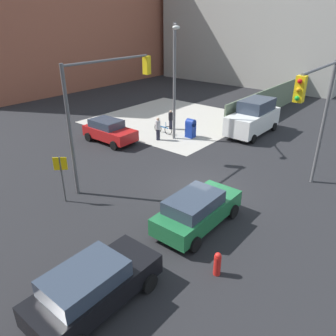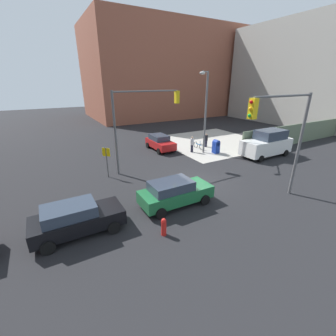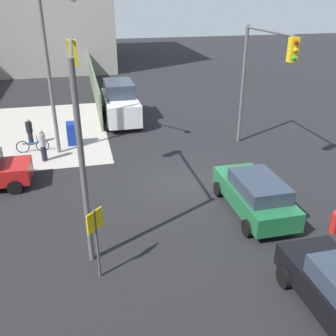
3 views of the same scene
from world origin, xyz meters
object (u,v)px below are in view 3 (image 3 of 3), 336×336
at_px(fire_hydrant, 334,221).
at_px(pedestrian_crossing, 43,145).
at_px(traffic_signal_se_corner, 260,68).
at_px(hatchback_green, 255,194).
at_px(van_white_delivery, 120,103).
at_px(street_lamp_corner, 52,66).
at_px(traffic_signal_nw_corner, 77,104).
at_px(pedestrian_waiting, 30,131).
at_px(mailbox_blue, 73,132).
at_px(bicycle_leaning_on_fence, 33,146).

bearing_deg(fire_hydrant, pedestrian_crossing, 49.31).
height_order(traffic_signal_se_corner, hatchback_green, traffic_signal_se_corner).
bearing_deg(van_white_delivery, fire_hydrant, -158.18).
height_order(fire_hydrant, hatchback_green, hatchback_green).
height_order(street_lamp_corner, pedestrian_crossing, street_lamp_corner).
distance_m(traffic_signal_nw_corner, pedestrian_waiting, 10.25).
height_order(pedestrian_crossing, pedestrian_waiting, pedestrian_crossing).
bearing_deg(hatchback_green, traffic_signal_se_corner, -24.27).
distance_m(traffic_signal_se_corner, pedestrian_crossing, 11.72).
relative_size(traffic_signal_nw_corner, hatchback_green, 1.46).
distance_m(van_white_delivery, pedestrian_crossing, 7.47).
bearing_deg(traffic_signal_se_corner, mailbox_blue, 69.29).
bearing_deg(bicycle_leaning_on_fence, mailbox_blue, -74.72).
bearing_deg(hatchback_green, mailbox_blue, 37.03).
height_order(traffic_signal_nw_corner, pedestrian_waiting, traffic_signal_nw_corner).
bearing_deg(pedestrian_waiting, traffic_signal_nw_corner, 178.49).
relative_size(street_lamp_corner, pedestrian_waiting, 5.13).
xyz_separation_m(traffic_signal_nw_corner, bicycle_leaning_on_fence, (7.85, 2.70, -4.31)).
distance_m(traffic_signal_nw_corner, bicycle_leaning_on_fence, 9.35).
relative_size(mailbox_blue, bicycle_leaning_on_fence, 0.82).
xyz_separation_m(traffic_signal_nw_corner, traffic_signal_se_corner, (4.86, -9.00, -0.05)).
xyz_separation_m(street_lamp_corner, fire_hydrant, (-9.92, -9.76, -4.22)).
bearing_deg(street_lamp_corner, bicycle_leaning_on_fence, 67.31).
bearing_deg(van_white_delivery, mailbox_blue, 139.80).
xyz_separation_m(traffic_signal_nw_corner, street_lamp_corner, (7.17, 1.06, 0.05)).
xyz_separation_m(street_lamp_corner, bicycle_leaning_on_fence, (0.68, 1.63, -4.35)).
distance_m(traffic_signal_nw_corner, traffic_signal_se_corner, 10.23).
height_order(mailbox_blue, pedestrian_waiting, pedestrian_waiting).
bearing_deg(bicycle_leaning_on_fence, pedestrian_waiting, 9.62).
height_order(traffic_signal_nw_corner, van_white_delivery, traffic_signal_nw_corner).
xyz_separation_m(hatchback_green, pedestrian_waiting, (9.83, 9.36, -0.04)).
bearing_deg(pedestrian_crossing, bicycle_leaning_on_fence, 66.44).
height_order(hatchback_green, pedestrian_waiting, hatchback_green).
distance_m(traffic_signal_nw_corner, pedestrian_crossing, 7.73).
distance_m(mailbox_blue, fire_hydrant, 14.50).
bearing_deg(mailbox_blue, van_white_delivery, -40.20).
relative_size(fire_hydrant, pedestrian_waiting, 0.60).
bearing_deg(pedestrian_crossing, mailbox_blue, 3.11).
xyz_separation_m(traffic_signal_nw_corner, pedestrian_waiting, (9.05, 2.90, -3.85)).
height_order(mailbox_blue, hatchback_green, hatchback_green).
relative_size(hatchback_green, pedestrian_waiting, 2.86).
distance_m(street_lamp_corner, hatchback_green, 11.60).
relative_size(traffic_signal_se_corner, fire_hydrant, 6.91).
bearing_deg(traffic_signal_nw_corner, street_lamp_corner, 8.44).
bearing_deg(hatchback_green, bicycle_leaning_on_fence, 46.71).
bearing_deg(traffic_signal_nw_corner, hatchback_green, -96.85).
distance_m(fire_hydrant, van_white_delivery, 16.16).
height_order(fire_hydrant, pedestrian_waiting, pedestrian_waiting).
bearing_deg(bicycle_leaning_on_fence, pedestrian_crossing, -153.54).
height_order(fire_hydrant, van_white_delivery, van_white_delivery).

